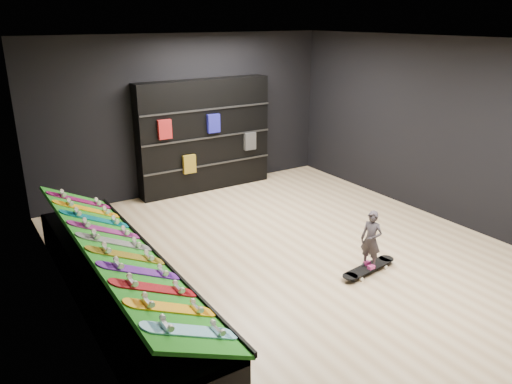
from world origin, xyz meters
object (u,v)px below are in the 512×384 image
display_rack (119,287)px  floor_skateboard (369,269)px  child (370,250)px  back_shelving (205,136)px

display_rack → floor_skateboard: display_rack is taller
floor_skateboard → child: bearing=0.0°
display_rack → back_shelving: back_shelving is taller
display_rack → child: (3.10, -1.00, 0.08)m
back_shelving → floor_skateboard: size_ratio=2.77×
floor_skateboard → display_rack: bearing=154.5°
back_shelving → child: back_shelving is taller
child → back_shelving: bearing=164.6°
back_shelving → child: bearing=-86.4°
display_rack → floor_skateboard: 3.27m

